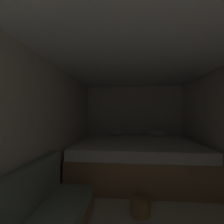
% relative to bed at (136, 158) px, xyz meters
% --- Properties ---
extents(ground_plane, '(6.88, 6.88, 0.00)m').
position_rel_bed_xyz_m(ground_plane, '(0.00, -1.43, -0.38)').
color(ground_plane, beige).
extents(wall_back, '(2.77, 0.05, 2.15)m').
position_rel_bed_xyz_m(wall_back, '(0.00, 1.04, 0.69)').
color(wall_back, beige).
rests_on(wall_back, ground).
extents(wall_left, '(0.05, 4.88, 2.15)m').
position_rel_bed_xyz_m(wall_left, '(-1.36, -1.43, 0.69)').
color(wall_left, beige).
rests_on(wall_left, ground).
extents(ceiling_slab, '(2.77, 4.88, 0.05)m').
position_rel_bed_xyz_m(ceiling_slab, '(0.00, -1.43, 1.79)').
color(ceiling_slab, white).
rests_on(ceiling_slab, wall_left).
extents(bed, '(2.55, 1.95, 0.92)m').
position_rel_bed_xyz_m(bed, '(0.00, 0.00, 0.00)').
color(bed, tan).
rests_on(bed, ground).
extents(wicker_basket, '(0.27, 0.27, 0.20)m').
position_rel_bed_xyz_m(wicker_basket, '(-0.02, -1.34, -0.28)').
color(wicker_basket, olive).
rests_on(wicker_basket, ground).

